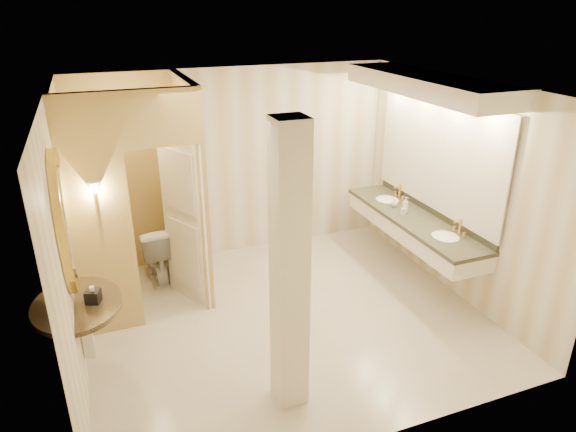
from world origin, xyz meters
The scene contains 16 objects.
floor centered at (0.00, 0.00, 0.00)m, with size 4.50×4.50×0.00m, color beige.
ceiling centered at (0.00, 0.00, 2.70)m, with size 4.50×4.50×0.00m, color white.
wall_back centered at (0.00, 2.00, 1.35)m, with size 4.50×0.02×2.70m, color beige.
wall_front centered at (0.00, -2.00, 1.35)m, with size 4.50×0.02×2.70m, color beige.
wall_left centered at (-2.25, 0.00, 1.35)m, with size 0.02×4.00×2.70m, color beige.
wall_right centered at (2.25, 0.00, 1.35)m, with size 0.02×4.00×2.70m, color beige.
toilet_closet centered at (-1.13, 0.97, 1.39)m, with size 1.50×1.55×2.70m.
wall_sconce centered at (-1.93, 0.43, 1.73)m, with size 0.14×0.14×0.42m.
vanity centered at (1.98, 0.38, 1.63)m, with size 0.75×2.67×2.09m.
console_shelf centered at (-2.21, -0.27, 1.35)m, with size 1.03×1.03×1.96m.
pillar centered at (-0.45, -1.25, 1.35)m, with size 0.28×0.28×2.70m, color silver.
tissue_box centered at (-2.07, -0.32, 0.94)m, with size 0.13×0.13×0.13m, color black.
toilet centered at (-1.29, 1.52, 0.40)m, with size 0.44×0.78×0.79m, color white.
soap_bottle_a centered at (1.85, 0.48, 0.94)m, with size 0.06×0.06×0.13m, color beige.
soap_bottle_b centered at (1.89, 0.77, 0.93)m, with size 0.09×0.09×0.12m, color silver.
soap_bottle_c centered at (1.92, 0.54, 0.98)m, with size 0.08×0.08×0.21m, color #C6B28C.
Camera 1 is at (-1.85, -4.86, 3.51)m, focal length 32.00 mm.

